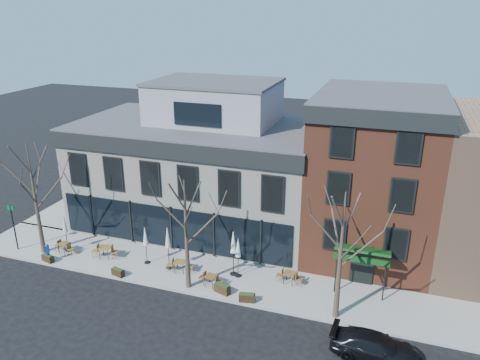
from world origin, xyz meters
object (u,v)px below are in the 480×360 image
(call_box, at_px, (48,252))
(umbrella_0, at_px, (65,226))
(parked_sedan, at_px, (375,347))
(cafe_set_0, at_px, (64,247))

(call_box, distance_m, umbrella_0, 2.08)
(parked_sedan, height_order, umbrella_0, umbrella_0)
(call_box, xyz_separation_m, umbrella_0, (0.28, 1.64, 1.24))
(parked_sedan, distance_m, call_box, 21.64)
(cafe_set_0, distance_m, umbrella_0, 1.52)
(call_box, bearing_deg, umbrella_0, 80.20)
(parked_sedan, height_order, call_box, call_box)
(call_box, relative_size, umbrella_0, 0.48)
(parked_sedan, relative_size, cafe_set_0, 2.58)
(parked_sedan, relative_size, umbrella_0, 1.60)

